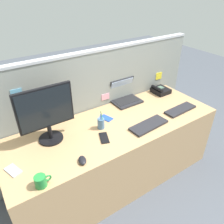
{
  "coord_description": "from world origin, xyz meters",
  "views": [
    {
      "loc": [
        -1.0,
        -1.44,
        1.95
      ],
      "look_at": [
        0.0,
        0.05,
        0.84
      ],
      "focal_mm": 35.31,
      "sensor_mm": 36.0,
      "label": 1
    }
  ],
  "objects_px": {
    "computer_mouse_right_hand": "(82,160)",
    "keyboard_spare": "(180,110)",
    "keyboard_main": "(149,125)",
    "cell_phone_silver_slab": "(13,170)",
    "desktop_monitor": "(46,112)",
    "laptop": "(124,95)",
    "cell_phone_blue_case": "(106,118)",
    "cell_phone_black_slab": "(104,138)",
    "coffee_mug": "(41,181)",
    "pen_cup": "(101,123)",
    "desk_phone": "(160,90)"
  },
  "relations": [
    {
      "from": "desk_phone",
      "to": "keyboard_main",
      "type": "bearing_deg",
      "value": -142.65
    },
    {
      "from": "computer_mouse_right_hand",
      "to": "keyboard_spare",
      "type": "bearing_deg",
      "value": 23.03
    },
    {
      "from": "desk_phone",
      "to": "cell_phone_silver_slab",
      "type": "height_order",
      "value": "desk_phone"
    },
    {
      "from": "desktop_monitor",
      "to": "cell_phone_black_slab",
      "type": "bearing_deg",
      "value": -33.34
    },
    {
      "from": "keyboard_main",
      "to": "desktop_monitor",
      "type": "bearing_deg",
      "value": 154.12
    },
    {
      "from": "desktop_monitor",
      "to": "cell_phone_black_slab",
      "type": "xyz_separation_m",
      "value": [
        0.4,
        -0.26,
        -0.28
      ]
    },
    {
      "from": "keyboard_spare",
      "to": "computer_mouse_right_hand",
      "type": "bearing_deg",
      "value": -177.82
    },
    {
      "from": "laptop",
      "to": "coffee_mug",
      "type": "bearing_deg",
      "value": -150.79
    },
    {
      "from": "keyboard_spare",
      "to": "cell_phone_black_slab",
      "type": "xyz_separation_m",
      "value": [
        -0.93,
        0.05,
        -0.01
      ]
    },
    {
      "from": "cell_phone_silver_slab",
      "to": "coffee_mug",
      "type": "relative_size",
      "value": 1.12
    },
    {
      "from": "desk_phone",
      "to": "pen_cup",
      "type": "distance_m",
      "value": 1.02
    },
    {
      "from": "computer_mouse_right_hand",
      "to": "cell_phone_silver_slab",
      "type": "distance_m",
      "value": 0.51
    },
    {
      "from": "cell_phone_blue_case",
      "to": "cell_phone_black_slab",
      "type": "bearing_deg",
      "value": -143.35
    },
    {
      "from": "keyboard_main",
      "to": "computer_mouse_right_hand",
      "type": "height_order",
      "value": "computer_mouse_right_hand"
    },
    {
      "from": "cell_phone_silver_slab",
      "to": "coffee_mug",
      "type": "bearing_deg",
      "value": -80.38
    },
    {
      "from": "desk_phone",
      "to": "computer_mouse_right_hand",
      "type": "distance_m",
      "value": 1.45
    },
    {
      "from": "desktop_monitor",
      "to": "pen_cup",
      "type": "distance_m",
      "value": 0.52
    },
    {
      "from": "coffee_mug",
      "to": "cell_phone_black_slab",
      "type": "bearing_deg",
      "value": 17.49
    },
    {
      "from": "desktop_monitor",
      "to": "keyboard_main",
      "type": "height_order",
      "value": "desktop_monitor"
    },
    {
      "from": "cell_phone_blue_case",
      "to": "cell_phone_silver_slab",
      "type": "relative_size",
      "value": 0.97
    },
    {
      "from": "keyboard_main",
      "to": "coffee_mug",
      "type": "relative_size",
      "value": 3.31
    },
    {
      "from": "keyboard_main",
      "to": "cell_phone_silver_slab",
      "type": "xyz_separation_m",
      "value": [
        -1.22,
        0.13,
        -0.01
      ]
    },
    {
      "from": "laptop",
      "to": "keyboard_spare",
      "type": "distance_m",
      "value": 0.64
    },
    {
      "from": "coffee_mug",
      "to": "keyboard_spare",
      "type": "bearing_deg",
      "value": 5.38
    },
    {
      "from": "desk_phone",
      "to": "cell_phone_blue_case",
      "type": "distance_m",
      "value": 0.87
    },
    {
      "from": "keyboard_main",
      "to": "cell_phone_blue_case",
      "type": "distance_m",
      "value": 0.43
    },
    {
      "from": "keyboard_main",
      "to": "cell_phone_blue_case",
      "type": "bearing_deg",
      "value": 124.17
    },
    {
      "from": "computer_mouse_right_hand",
      "to": "cell_phone_black_slab",
      "type": "xyz_separation_m",
      "value": [
        0.3,
        0.15,
        -0.01
      ]
    },
    {
      "from": "desktop_monitor",
      "to": "computer_mouse_right_hand",
      "type": "bearing_deg",
      "value": -76.29
    },
    {
      "from": "keyboard_spare",
      "to": "cell_phone_silver_slab",
      "type": "distance_m",
      "value": 1.7
    },
    {
      "from": "desk_phone",
      "to": "coffee_mug",
      "type": "bearing_deg",
      "value": -161.21
    },
    {
      "from": "laptop",
      "to": "keyboard_main",
      "type": "distance_m",
      "value": 0.56
    },
    {
      "from": "desk_phone",
      "to": "laptop",
      "type": "bearing_deg",
      "value": 168.86
    },
    {
      "from": "computer_mouse_right_hand",
      "to": "cell_phone_black_slab",
      "type": "relative_size",
      "value": 0.65
    },
    {
      "from": "keyboard_spare",
      "to": "cell_phone_blue_case",
      "type": "relative_size",
      "value": 2.89
    },
    {
      "from": "cell_phone_black_slab",
      "to": "keyboard_main",
      "type": "bearing_deg",
      "value": 11.35
    },
    {
      "from": "desktop_monitor",
      "to": "desk_phone",
      "type": "bearing_deg",
      "value": 4.47
    },
    {
      "from": "cell_phone_blue_case",
      "to": "cell_phone_black_slab",
      "type": "relative_size",
      "value": 0.85
    },
    {
      "from": "keyboard_spare",
      "to": "cell_phone_silver_slab",
      "type": "bearing_deg",
      "value": 174.03
    },
    {
      "from": "desktop_monitor",
      "to": "computer_mouse_right_hand",
      "type": "distance_m",
      "value": 0.5
    },
    {
      "from": "laptop",
      "to": "computer_mouse_right_hand",
      "type": "distance_m",
      "value": 1.06
    },
    {
      "from": "pen_cup",
      "to": "coffee_mug",
      "type": "distance_m",
      "value": 0.78
    },
    {
      "from": "desktop_monitor",
      "to": "cell_phone_silver_slab",
      "type": "distance_m",
      "value": 0.51
    },
    {
      "from": "keyboard_main",
      "to": "cell_phone_black_slab",
      "type": "xyz_separation_m",
      "value": [
        -0.46,
        0.08,
        -0.01
      ]
    },
    {
      "from": "desktop_monitor",
      "to": "coffee_mug",
      "type": "relative_size",
      "value": 4.17
    },
    {
      "from": "laptop",
      "to": "pen_cup",
      "type": "distance_m",
      "value": 0.6
    },
    {
      "from": "keyboard_main",
      "to": "keyboard_spare",
      "type": "relative_size",
      "value": 1.05
    },
    {
      "from": "computer_mouse_right_hand",
      "to": "coffee_mug",
      "type": "bearing_deg",
      "value": -153.81
    },
    {
      "from": "desktop_monitor",
      "to": "computer_mouse_right_hand",
      "type": "height_order",
      "value": "desktop_monitor"
    },
    {
      "from": "computer_mouse_right_hand",
      "to": "coffee_mug",
      "type": "relative_size",
      "value": 0.84
    }
  ]
}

